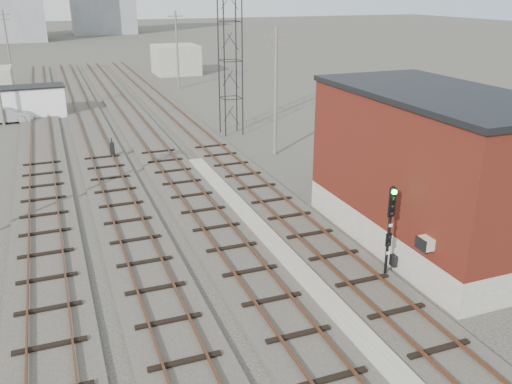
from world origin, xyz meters
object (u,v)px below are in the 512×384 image
switch_stand (112,150)px  signal_mast (390,226)px  car_red (1,110)px  car_silver (8,115)px  car_grey (8,101)px  site_trailer (27,102)px

switch_stand → signal_mast: bearing=-59.9°
signal_mast → car_red: 42.72m
signal_mast → car_silver: (-15.84, 36.30, -1.73)m
car_grey → car_silver: bearing=166.3°
signal_mast → switch_stand: size_ratio=2.95×
signal_mast → switch_stand: bearing=111.3°
switch_stand → site_trailer: 17.44m
switch_stand → car_silver: bearing=125.7°
site_trailer → car_grey: 5.68m
car_red → car_grey: bearing=-22.8°
switch_stand → car_grey: bearing=118.3°
signal_mast → switch_stand: (-8.43, 21.64, -1.78)m
switch_stand → car_silver: (-7.41, 14.66, 0.05)m
signal_mast → car_red: bearing=112.9°
site_trailer → car_grey: bearing=107.6°
car_red → switch_stand: bearing=-171.3°
signal_mast → car_silver: size_ratio=0.96×
car_silver → car_grey: 7.08m
signal_mast → site_trailer: bearing=110.4°
switch_stand → car_red: size_ratio=0.36×
car_silver → car_grey: (-0.26, 7.08, 0.04)m
signal_mast → switch_stand: 23.29m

